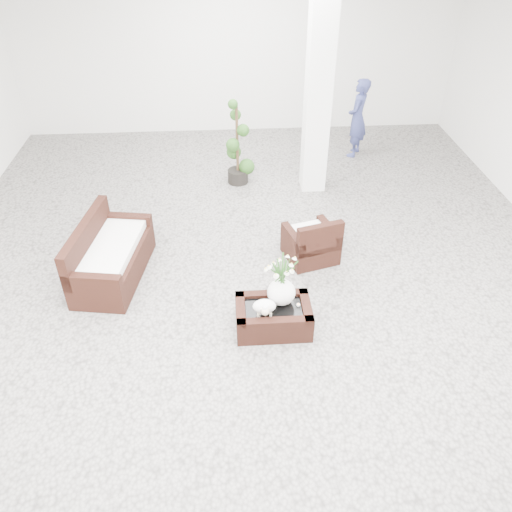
{
  "coord_description": "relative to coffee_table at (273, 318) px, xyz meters",
  "views": [
    {
      "loc": [
        -0.36,
        -5.31,
        4.44
      ],
      "look_at": [
        0.0,
        -0.1,
        0.62
      ],
      "focal_mm": 36.12,
      "sensor_mm": 36.0,
      "label": 1
    }
  ],
  "objects": [
    {
      "name": "shopper",
      "position": [
        2.07,
        4.81,
        0.6
      ],
      "size": [
        0.57,
        0.65,
        1.51
      ],
      "primitive_type": "imported",
      "rotation": [
        0.0,
        0.0,
        -2.04
      ],
      "color": "navy",
      "rests_on": "ground"
    },
    {
      "name": "tealight",
      "position": [
        0.3,
        0.02,
        0.17
      ],
      "size": [
        0.04,
        0.04,
        0.03
      ],
      "primitive_type": "cylinder",
      "color": "white",
      "rests_on": "coffee_table"
    },
    {
      "name": "sheep_figurine",
      "position": [
        -0.12,
        -0.1,
        0.26
      ],
      "size": [
        0.28,
        0.23,
        0.21
      ],
      "primitive_type": "ellipsoid",
      "color": "white",
      "rests_on": "coffee_table"
    },
    {
      "name": "column",
      "position": [
        1.03,
        3.55,
        1.59
      ],
      "size": [
        0.4,
        0.4,
        3.5
      ],
      "primitive_type": "cube",
      "color": "white",
      "rests_on": "ground"
    },
    {
      "name": "ground",
      "position": [
        -0.17,
        0.75,
        -0.16
      ],
      "size": [
        11.0,
        11.0,
        0.0
      ],
      "primitive_type": "plane",
      "color": "gray",
      "rests_on": "ground"
    },
    {
      "name": "topiary",
      "position": [
        -0.28,
        3.79,
        0.6
      ],
      "size": [
        0.4,
        0.4,
        1.51
      ],
      "primitive_type": null,
      "color": "#1F4115",
      "rests_on": "ground"
    },
    {
      "name": "planter_narcissus",
      "position": [
        0.1,
        0.1,
        0.56
      ],
      "size": [
        0.44,
        0.44,
        0.8
      ],
      "primitive_type": null,
      "color": "white",
      "rests_on": "coffee_table"
    },
    {
      "name": "coffee_table",
      "position": [
        0.0,
        0.0,
        0.0
      ],
      "size": [
        0.9,
        0.6,
        0.31
      ],
      "primitive_type": "cube",
      "color": "black",
      "rests_on": "ground"
    },
    {
      "name": "loveseat",
      "position": [
        -2.08,
        1.17,
        0.26
      ],
      "size": [
        0.98,
        1.65,
        0.82
      ],
      "primitive_type": "cube",
      "rotation": [
        0.0,
        0.0,
        1.41
      ],
      "color": "black",
      "rests_on": "ground"
    },
    {
      "name": "armchair",
      "position": [
        0.67,
        1.41,
        0.2
      ],
      "size": [
        0.82,
        0.8,
        0.71
      ],
      "primitive_type": "cube",
      "rotation": [
        0.0,
        0.0,
        3.42
      ],
      "color": "black",
      "rests_on": "ground"
    }
  ]
}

